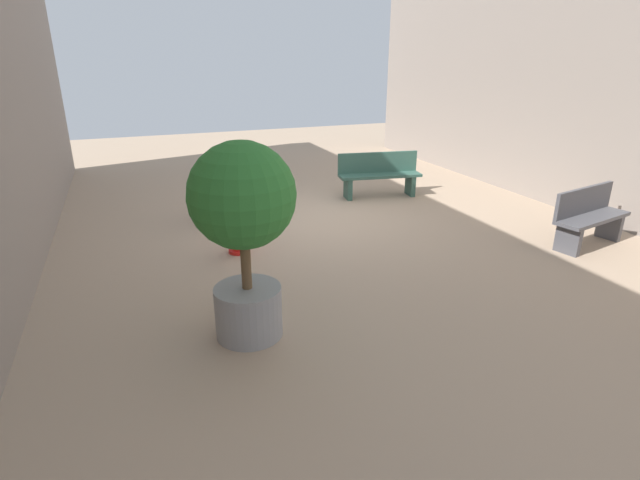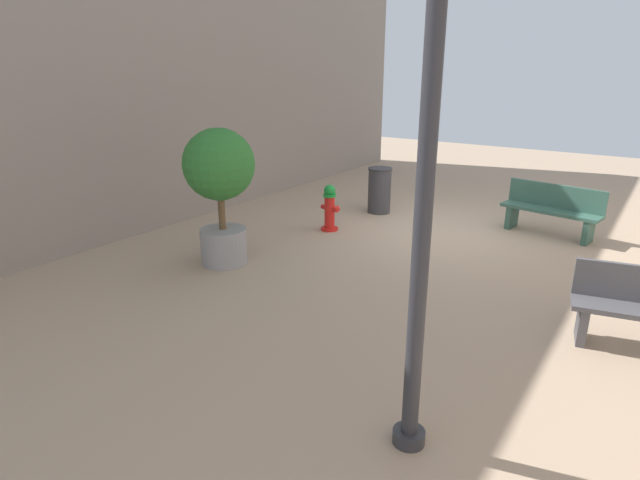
% 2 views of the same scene
% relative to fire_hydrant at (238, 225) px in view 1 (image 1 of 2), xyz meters
% --- Properties ---
extents(ground_plane, '(23.40, 23.40, 0.00)m').
position_rel_fire_hydrant_xyz_m(ground_plane, '(-1.89, -1.11, -0.45)').
color(ground_plane, tan).
extents(fire_hydrant, '(0.43, 0.40, 0.91)m').
position_rel_fire_hydrant_xyz_m(fire_hydrant, '(0.00, 0.00, 0.00)').
color(fire_hydrant, red).
rests_on(fire_hydrant, ground_plane).
extents(bench_near, '(1.84, 0.73, 0.95)m').
position_rel_fire_hydrant_xyz_m(bench_near, '(-3.60, -2.12, 0.05)').
color(bench_near, '#33594C').
rests_on(bench_near, ground_plane).
extents(bench_far, '(1.57, 0.74, 0.95)m').
position_rel_fire_hydrant_xyz_m(bench_far, '(-5.39, 1.76, 0.03)').
color(bench_far, '#4C4C51').
rests_on(bench_far, ground_plane).
extents(planter_tree, '(1.12, 1.12, 2.18)m').
position_rel_fire_hydrant_xyz_m(planter_tree, '(0.43, 2.47, 0.92)').
color(planter_tree, gray).
rests_on(planter_tree, ground_plane).
extents(trash_bin, '(0.52, 0.52, 0.98)m').
position_rel_fire_hydrant_xyz_m(trash_bin, '(-0.18, -1.68, 0.04)').
color(trash_bin, '#38383D').
rests_on(trash_bin, ground_plane).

